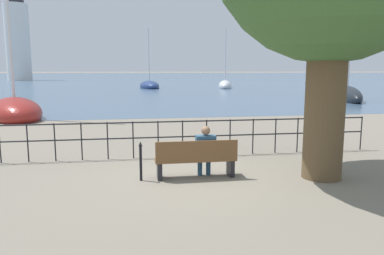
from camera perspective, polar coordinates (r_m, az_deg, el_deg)
name	(u,v)px	position (r m, az deg, el deg)	size (l,w,h in m)	color
ground_plane	(195,177)	(8.82, 0.53, -7.56)	(1000.00, 1000.00, 0.00)	gray
harbor_water	(133,75)	(169.15, -8.97, 7.84)	(600.00, 300.00, 0.01)	#47607A
park_bench	(196,160)	(8.64, 0.61, -4.91)	(1.88, 0.45, 0.90)	brown
seated_person_left	(205,149)	(8.71, 2.05, -3.26)	(0.45, 0.35, 1.21)	navy
promenade_railing	(183,133)	(10.75, -1.45, -0.80)	(11.31, 0.04, 1.05)	black
closed_umbrella	(141,159)	(8.49, -7.83, -4.76)	(0.09, 0.09, 0.90)	black
sailboat_0	(225,86)	(51.62, 5.06, 6.38)	(3.12, 5.85, 8.41)	silver
sailboat_1	(149,86)	(51.88, -6.52, 6.34)	(3.23, 6.47, 8.48)	navy
sailboat_2	(347,96)	(33.48, 22.56, 4.47)	(4.31, 8.00, 7.40)	black
sailboat_3	(15,111)	(21.20, -25.35, 2.24)	(4.25, 5.67, 12.23)	maroon
harbor_lighthouse	(17,37)	(98.80, -25.08, 12.33)	(5.50, 5.50, 21.47)	white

